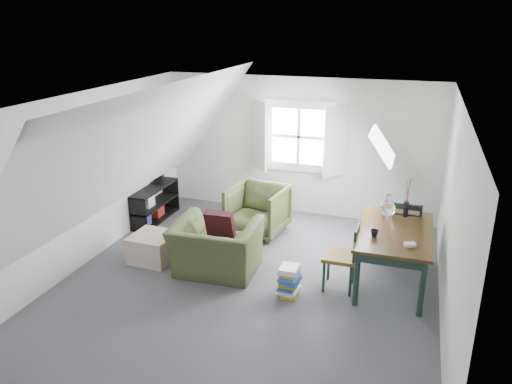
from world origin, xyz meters
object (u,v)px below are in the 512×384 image
(dining_table, at_px, (395,237))
(media_shelf, at_px, (152,206))
(dining_chair_near, at_px, (343,256))
(armchair_far, at_px, (258,232))
(dining_chair_far, at_px, (405,229))
(armchair_near, at_px, (217,271))
(magazine_stack, at_px, (289,281))
(ottoman, at_px, (153,247))

(dining_table, relative_size, media_shelf, 1.31)
(dining_table, relative_size, dining_chair_near, 1.71)
(armchair_far, height_order, media_shelf, media_shelf)
(dining_chair_far, height_order, dining_chair_near, dining_chair_far)
(armchair_far, xyz_separation_m, media_shelf, (-1.96, -0.08, 0.28))
(dining_table, xyz_separation_m, dining_chair_near, (-0.63, -0.34, -0.21))
(armchair_near, relative_size, magazine_stack, 2.87)
(magazine_stack, bearing_deg, ottoman, 171.08)
(ottoman, xyz_separation_m, dining_chair_far, (3.58, 1.17, 0.30))
(ottoman, relative_size, dining_chair_far, 0.63)
(armchair_near, bearing_deg, ottoman, -5.16)
(armchair_near, height_order, dining_chair_near, dining_chair_near)
(dining_table, bearing_deg, dining_chair_near, -146.55)
(armchair_far, distance_m, ottoman, 1.88)
(ottoman, xyz_separation_m, dining_chair_near, (2.83, 0.05, 0.28))
(ottoman, height_order, dining_table, dining_table)
(dining_table, bearing_deg, armchair_near, -164.88)
(dining_chair_near, bearing_deg, ottoman, -83.86)
(dining_chair_far, bearing_deg, ottoman, 31.37)
(media_shelf, distance_m, magazine_stack, 3.44)
(media_shelf, xyz_separation_m, magazine_stack, (2.98, -1.72, -0.08))
(armchair_far, distance_m, dining_chair_far, 2.47)
(armchair_far, height_order, dining_chair_near, dining_chair_near)
(armchair_near, distance_m, media_shelf, 2.33)
(dining_table, bearing_deg, magazine_stack, -144.66)
(armchair_near, xyz_separation_m, armchair_far, (0.13, 1.49, 0.00))
(ottoman, relative_size, dining_chair_near, 0.66)
(armchair_near, height_order, dining_chair_far, dining_chair_far)
(dining_chair_far, bearing_deg, armchair_far, 6.64)
(ottoman, relative_size, dining_table, 0.38)
(armchair_far, distance_m, media_shelf, 1.98)
(dining_chair_far, xyz_separation_m, dining_chair_near, (-0.75, -1.12, -0.02))
(armchair_near, xyz_separation_m, dining_chair_far, (2.53, 1.22, 0.50))
(dining_table, height_order, dining_chair_far, dining_chair_far)
(ottoman, bearing_deg, dining_table, 6.58)
(dining_chair_near, bearing_deg, dining_table, 123.86)
(dining_chair_near, relative_size, magazine_stack, 2.28)
(dining_chair_far, height_order, media_shelf, dining_chair_far)
(armchair_near, relative_size, dining_chair_far, 1.21)
(media_shelf, bearing_deg, dining_chair_far, -6.10)
(armchair_far, xyz_separation_m, ottoman, (-1.18, -1.45, 0.20))
(dining_chair_far, bearing_deg, media_shelf, 10.60)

